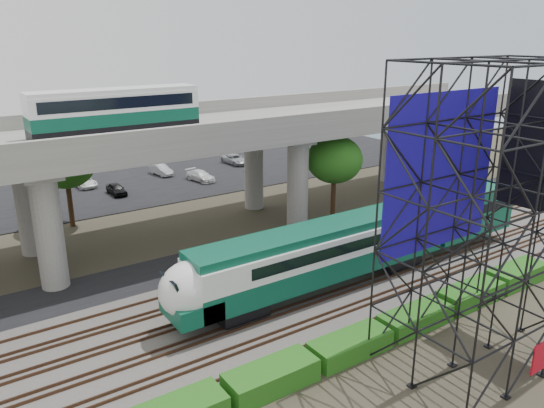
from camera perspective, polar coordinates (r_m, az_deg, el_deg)
ground at (r=31.61m, az=1.62°, el=-12.79°), size 140.00×140.00×0.00m
ballast_bed at (r=32.99m, az=-0.43°, el=-11.18°), size 90.00×12.00×0.20m
service_road at (r=39.64m, az=-7.29°, el=-6.22°), size 90.00×5.00×0.08m
parking_lot at (r=60.44m, az=-17.47°, el=1.58°), size 90.00×18.00×0.08m
harbor_water at (r=81.27m, az=-22.09°, el=5.11°), size 140.00×40.00×0.03m
rail_tracks at (r=32.90m, az=-0.43°, el=-10.91°), size 90.00×9.52×0.16m
commuter_train at (r=35.48m, az=8.43°, el=-4.24°), size 29.30×3.06×4.30m
overpass at (r=41.89m, az=-11.52°, el=6.63°), size 80.00×12.00×12.40m
scaffold_tower at (r=27.56m, az=22.25°, el=-1.78°), size 9.36×6.36×15.00m
hedge_strip at (r=29.04m, az=8.42°, el=-14.73°), size 34.60×1.80×1.20m
trees at (r=41.21m, az=-17.00°, el=2.24°), size 40.94×16.94×7.69m
parked_cars at (r=60.04m, az=-16.84°, el=2.16°), size 38.42×9.37×1.31m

